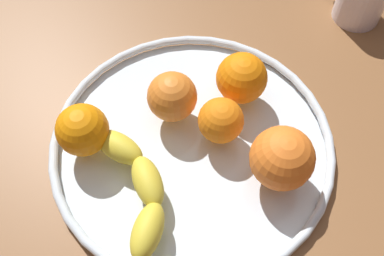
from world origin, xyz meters
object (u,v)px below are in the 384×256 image
at_px(fruit_bowl, 192,143).
at_px(banana, 136,183).
at_px(orange_front_right, 221,120).
at_px(orange_center, 82,130).
at_px(orange_back_left, 242,78).
at_px(orange_front_left, 172,97).
at_px(orange_back_right, 282,158).

height_order(fruit_bowl, banana, banana).
distance_m(fruit_bowl, orange_front_right, 0.05).
bearing_deg(fruit_bowl, orange_center, 56.34).
xyz_separation_m(orange_center, orange_back_left, (-0.05, -0.21, 0.00)).
bearing_deg(orange_front_left, orange_front_right, -154.79).
xyz_separation_m(orange_front_right, orange_front_left, (0.07, 0.03, 0.00)).
bearing_deg(orange_back_left, orange_front_left, 71.89).
xyz_separation_m(orange_back_left, orange_front_right, (-0.04, 0.06, -0.00)).
bearing_deg(orange_back_left, fruit_bowl, 102.88).
height_order(banana, orange_front_left, orange_front_left).
xyz_separation_m(banana, orange_back_right, (-0.09, -0.16, 0.02)).
xyz_separation_m(orange_center, orange_front_right, (-0.09, -0.15, -0.00)).
distance_m(fruit_bowl, orange_center, 0.14).
bearing_deg(orange_back_right, banana, 61.25).
relative_size(banana, orange_front_right, 3.21).
distance_m(orange_back_left, orange_back_right, 0.13).
bearing_deg(orange_back_right, fruit_bowl, 29.94).
bearing_deg(orange_front_right, banana, 92.01).
height_order(orange_center, orange_front_right, orange_center).
height_order(banana, orange_front_right, orange_front_right).
bearing_deg(orange_center, orange_back_left, -104.12).
bearing_deg(fruit_bowl, orange_front_left, -6.39).
bearing_deg(fruit_bowl, orange_back_left, -77.12).
height_order(orange_back_left, orange_front_right, orange_back_left).
distance_m(orange_front_left, orange_back_right, 0.16).
height_order(banana, orange_back_right, orange_back_right).
xyz_separation_m(orange_back_left, orange_front_left, (0.03, 0.09, -0.00)).
bearing_deg(banana, fruit_bowl, -65.20).
distance_m(fruit_bowl, banana, 0.10).
bearing_deg(orange_back_right, orange_back_left, -17.82).
bearing_deg(fruit_bowl, orange_back_right, -150.06).
height_order(banana, orange_center, orange_center).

